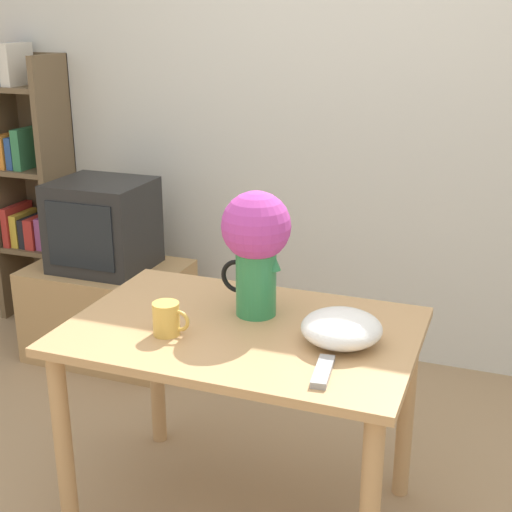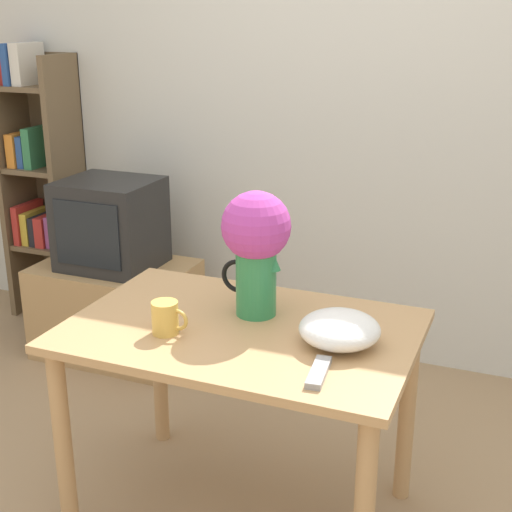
{
  "view_description": "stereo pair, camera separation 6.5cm",
  "coord_description": "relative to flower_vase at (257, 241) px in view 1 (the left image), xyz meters",
  "views": [
    {
      "loc": [
        0.79,
        -1.76,
        1.74
      ],
      "look_at": [
        -0.0,
        0.36,
        0.96
      ],
      "focal_mm": 50.0,
      "sensor_mm": 36.0,
      "label": 1
    },
    {
      "loc": [
        0.85,
        -1.74,
        1.74
      ],
      "look_at": [
        -0.0,
        0.36,
        0.96
      ],
      "focal_mm": 50.0,
      "sensor_mm": 36.0,
      "label": 2
    }
  ],
  "objects": [
    {
      "name": "bookshelf",
      "position": [
        -1.83,
        1.18,
        -0.18
      ],
      "size": [
        0.4,
        0.32,
        1.58
      ],
      "color": "brown",
      "rests_on": "ground_plane"
    },
    {
      "name": "tv_stand",
      "position": [
        -1.15,
        0.85,
        -0.77
      ],
      "size": [
        0.79,
        0.54,
        0.49
      ],
      "color": "tan",
      "rests_on": "ground_plane"
    },
    {
      "name": "white_bowl",
      "position": [
        0.33,
        -0.12,
        -0.21
      ],
      "size": [
        0.26,
        0.26,
        0.1
      ],
      "color": "white",
      "rests_on": "table"
    },
    {
      "name": "table",
      "position": [
        -0.01,
        -0.12,
        -0.39
      ],
      "size": [
        1.15,
        0.77,
        0.75
      ],
      "color": "tan",
      "rests_on": "ground_plane"
    },
    {
      "name": "remote_control",
      "position": [
        0.33,
        -0.34,
        -0.26
      ],
      "size": [
        0.07,
        0.18,
        0.02
      ],
      "color": "#999999",
      "rests_on": "table"
    },
    {
      "name": "wall_back",
      "position": [
        -0.0,
        1.35,
        0.28
      ],
      "size": [
        8.0,
        0.05,
        2.6
      ],
      "color": "silver",
      "rests_on": "ground_plane"
    },
    {
      "name": "tv_set",
      "position": [
        -1.15,
        0.85,
        -0.3
      ],
      "size": [
        0.47,
        0.42,
        0.45
      ],
      "color": "black",
      "rests_on": "tv_stand"
    },
    {
      "name": "flower_vase",
      "position": [
        0.0,
        0.0,
        0.0
      ],
      "size": [
        0.25,
        0.23,
        0.43
      ],
      "color": "#2D844C",
      "rests_on": "table"
    },
    {
      "name": "coffee_mug",
      "position": [
        -0.21,
        -0.26,
        -0.21
      ],
      "size": [
        0.13,
        0.09,
        0.11
      ],
      "color": "gold",
      "rests_on": "table"
    }
  ]
}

